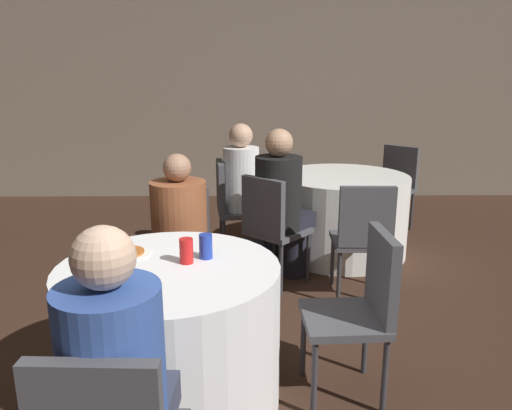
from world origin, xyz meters
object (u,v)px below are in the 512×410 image
(soda_can_blue, at_px, (206,246))
(table_near, at_px, (171,335))
(chair_far_northeast, at_px, (395,180))
(person_black_shirt, at_px, (283,205))
(person_blue_shirt, at_px, (122,394))
(soda_can_red, at_px, (186,251))
(chair_near_north, at_px, (181,241))
(person_floral_shirt, at_px, (179,241))
(table_far, at_px, (341,214))
(chair_far_southwest, at_px, (270,221))
(person_white_shirt, at_px, (249,192))
(chair_far_south, at_px, (363,232))
(pizza_plate_near, at_px, (128,253))
(chair_far_west, at_px, (231,201))
(chair_near_east, at_px, (363,300))

(soda_can_blue, bearing_deg, table_near, -147.15)
(chair_far_northeast, distance_m, person_black_shirt, 1.85)
(person_blue_shirt, relative_size, soda_can_red, 9.74)
(chair_near_north, xyz_separation_m, person_floral_shirt, (0.01, -0.16, 0.06))
(chair_far_northeast, height_order, person_floral_shirt, person_floral_shirt)
(table_far, height_order, chair_far_southwest, chair_far_southwest)
(table_near, bearing_deg, person_white_shirt, 79.34)
(person_blue_shirt, distance_m, soda_can_blue, 0.94)
(table_far, distance_m, person_white_shirt, 0.87)
(person_black_shirt, bearing_deg, chair_far_northeast, 89.31)
(chair_far_southwest, distance_m, person_black_shirt, 0.18)
(chair_far_south, relative_size, pizza_plate_near, 3.77)
(chair_far_west, height_order, person_white_shirt, person_white_shirt)
(chair_near_north, xyz_separation_m, person_black_shirt, (0.71, 0.56, 0.10))
(chair_far_west, bearing_deg, person_floral_shirt, -19.88)
(person_blue_shirt, height_order, soda_can_red, person_blue_shirt)
(person_blue_shirt, height_order, person_white_shirt, person_white_shirt)
(chair_near_north, bearing_deg, chair_far_northeast, -140.20)
(chair_far_west, distance_m, chair_far_south, 1.31)
(chair_near_east, relative_size, chair_far_northeast, 1.00)
(chair_near_east, distance_m, person_white_shirt, 2.06)
(chair_near_north, bearing_deg, chair_far_south, -175.81)
(chair_near_east, relative_size, person_blue_shirt, 0.73)
(person_floral_shirt, height_order, pizza_plate_near, person_floral_shirt)
(chair_far_south, relative_size, person_white_shirt, 0.73)
(table_far, height_order, soda_can_red, soda_can_red)
(chair_far_west, distance_m, person_blue_shirt, 2.80)
(person_white_shirt, bearing_deg, person_black_shirt, 19.41)
(table_far, distance_m, chair_far_southwest, 1.01)
(chair_near_east, height_order, chair_far_west, same)
(chair_far_southwest, relative_size, chair_far_south, 1.00)
(person_white_shirt, bearing_deg, person_blue_shirt, -15.33)
(table_near, xyz_separation_m, person_blue_shirt, (-0.03, -0.78, 0.23))
(chair_far_south, xyz_separation_m, pizza_plate_near, (-1.42, -0.96, 0.21))
(chair_near_east, relative_size, chair_far_south, 1.00)
(table_near, bearing_deg, chair_far_northeast, 56.33)
(chair_near_north, distance_m, person_floral_shirt, 0.17)
(pizza_plate_near, bearing_deg, table_near, -35.91)
(chair_far_northeast, relative_size, pizza_plate_near, 3.77)
(chair_near_north, bearing_deg, person_blue_shirt, 86.99)
(table_far, bearing_deg, chair_far_south, -91.56)
(person_floral_shirt, bearing_deg, chair_near_east, 139.24)
(table_near, bearing_deg, pizza_plate_near, 144.09)
(pizza_plate_near, xyz_separation_m, soda_can_red, (0.31, -0.12, 0.05))
(pizza_plate_near, bearing_deg, chair_near_north, 78.44)
(person_black_shirt, distance_m, person_floral_shirt, 1.00)
(chair_far_south, distance_m, person_floral_shirt, 1.29)
(person_blue_shirt, height_order, pizza_plate_near, person_blue_shirt)
(pizza_plate_near, height_order, soda_can_blue, soda_can_blue)
(chair_far_southwest, height_order, person_black_shirt, person_black_shirt)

